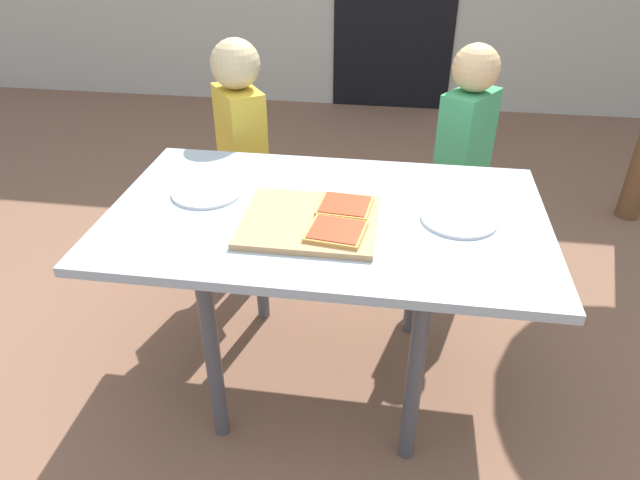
% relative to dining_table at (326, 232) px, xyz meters
% --- Properties ---
extents(ground_plane, '(16.00, 16.00, 0.00)m').
position_rel_dining_table_xyz_m(ground_plane, '(0.00, 0.00, -0.61)').
color(ground_plane, brown).
extents(dining_table, '(1.31, 0.79, 0.68)m').
position_rel_dining_table_xyz_m(dining_table, '(0.00, 0.00, 0.00)').
color(dining_table, '#9CACB6').
rests_on(dining_table, ground).
extents(cutting_board, '(0.39, 0.34, 0.02)m').
position_rel_dining_table_xyz_m(cutting_board, '(-0.04, -0.08, 0.08)').
color(cutting_board, tan).
rests_on(cutting_board, dining_table).
extents(pizza_slice_far_right, '(0.17, 0.16, 0.01)m').
position_rel_dining_table_xyz_m(pizza_slice_far_right, '(0.06, -0.00, 0.10)').
color(pizza_slice_far_right, gold).
rests_on(pizza_slice_far_right, cutting_board).
extents(pizza_slice_near_right, '(0.17, 0.16, 0.01)m').
position_rel_dining_table_xyz_m(pizza_slice_near_right, '(0.05, -0.15, 0.10)').
color(pizza_slice_near_right, gold).
rests_on(pizza_slice_near_right, cutting_board).
extents(plate_white_right, '(0.22, 0.22, 0.01)m').
position_rel_dining_table_xyz_m(plate_white_right, '(0.39, 0.01, 0.08)').
color(plate_white_right, white).
rests_on(plate_white_right, dining_table).
extents(plate_white_left, '(0.22, 0.22, 0.01)m').
position_rel_dining_table_xyz_m(plate_white_left, '(-0.39, 0.06, 0.08)').
color(plate_white_left, white).
rests_on(plate_white_left, dining_table).
extents(child_left, '(0.25, 0.28, 1.04)m').
position_rel_dining_table_xyz_m(child_left, '(-0.43, 0.61, 0.01)').
color(child_left, '#2A2242').
rests_on(child_left, ground).
extents(child_right, '(0.25, 0.28, 1.02)m').
position_rel_dining_table_xyz_m(child_right, '(0.47, 0.73, -0.02)').
color(child_right, navy).
rests_on(child_right, ground).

